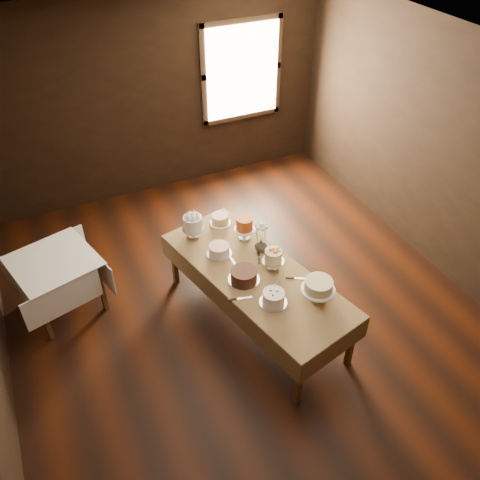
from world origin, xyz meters
name	(u,v)px	position (x,y,z in m)	size (l,w,h in m)	color
floor	(247,316)	(0.00, 0.00, 0.00)	(5.00, 6.00, 0.01)	black
ceiling	(251,69)	(0.00, 0.00, 2.80)	(5.00, 6.00, 0.01)	beige
wall_back	(155,99)	(0.00, 3.00, 1.40)	(5.00, 0.02, 2.80)	black
wall_right	(451,160)	(2.50, 0.00, 1.40)	(0.02, 6.00, 2.80)	black
window	(242,71)	(1.30, 2.94, 1.60)	(1.10, 0.05, 1.30)	#FFEABF
display_table	(256,276)	(0.05, -0.08, 0.65)	(1.40, 2.42, 0.70)	#493019
side_table	(54,266)	(-1.83, 1.00, 0.62)	(1.03, 1.03, 0.70)	#493019
cake_meringue	(193,227)	(-0.31, 0.77, 0.82)	(0.25, 0.25, 0.27)	silver
cake_speckled	(220,220)	(0.05, 0.86, 0.76)	(0.25, 0.25, 0.12)	white
cake_lattice	(219,250)	(-0.18, 0.36, 0.75)	(0.28, 0.28, 0.10)	silver
cake_caramel	(244,229)	(0.19, 0.50, 0.82)	(0.24, 0.24, 0.28)	white
cake_chocolate	(244,276)	(-0.11, -0.12, 0.76)	(0.33, 0.33, 0.13)	silver
cake_flowers	(273,260)	(0.25, -0.08, 0.81)	(0.23, 0.23, 0.24)	silver
cake_swirl	(273,298)	(0.01, -0.53, 0.77)	(0.29, 0.29, 0.14)	silver
cake_cream	(318,290)	(0.43, -0.65, 0.81)	(0.34, 0.34, 0.24)	white
cake_server_a	(274,285)	(0.14, -0.32, 0.71)	(0.24, 0.03, 0.01)	silver
cake_server_b	(302,278)	(0.44, -0.35, 0.71)	(0.24, 0.03, 0.01)	silver
cake_server_c	(233,261)	(-0.09, 0.18, 0.71)	(0.24, 0.03, 0.01)	silver
cake_server_d	(258,254)	(0.21, 0.18, 0.71)	(0.24, 0.03, 0.01)	silver
cake_server_e	(245,298)	(-0.21, -0.36, 0.71)	(0.24, 0.03, 0.01)	silver
flower_vase	(261,245)	(0.26, 0.22, 0.77)	(0.14, 0.14, 0.14)	#2D2823
flower_bouquet	(261,231)	(0.26, 0.22, 0.96)	(0.14, 0.14, 0.20)	white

